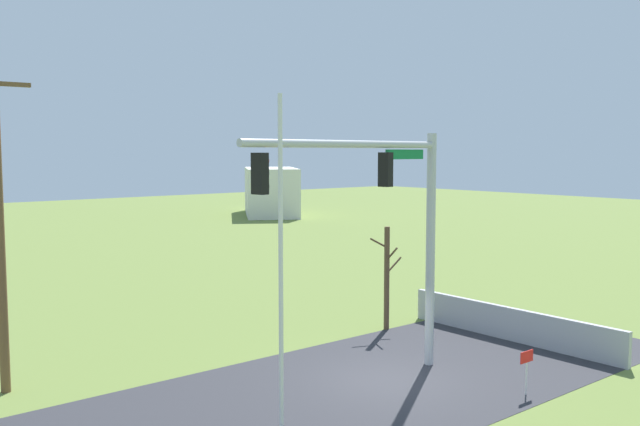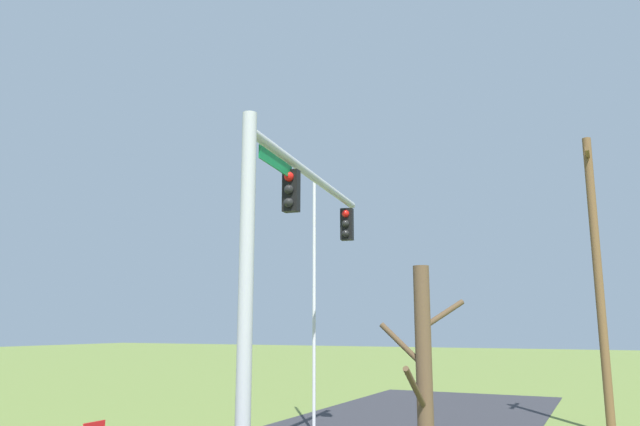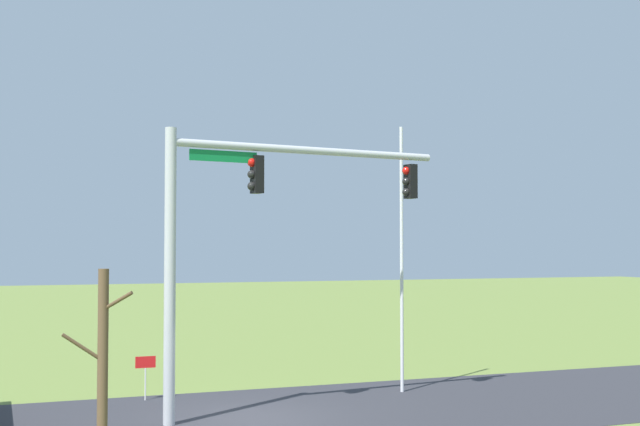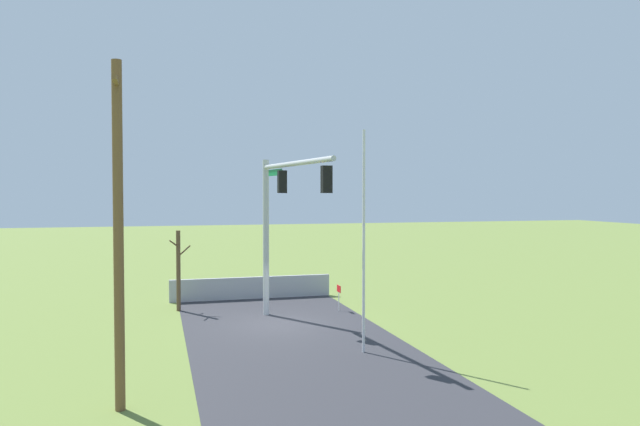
% 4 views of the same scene
% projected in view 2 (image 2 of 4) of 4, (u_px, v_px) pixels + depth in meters
% --- Properties ---
extents(signal_mast, '(7.71, 1.24, 7.15)m').
position_uv_depth(signal_mast, '(286.00, 236.00, 13.06)').
color(signal_mast, '#B2B5BA').
rests_on(signal_mast, ground_plane).
extents(flagpole, '(0.10, 0.10, 7.83)m').
position_uv_depth(flagpole, '(314.00, 299.00, 18.35)').
color(flagpole, silver).
rests_on(flagpole, ground_plane).
extents(utility_pole, '(1.90, 0.26, 9.01)m').
position_uv_depth(utility_pole, '(598.00, 274.00, 18.31)').
color(utility_pole, brown).
rests_on(utility_pole, ground_plane).
extents(bare_tree, '(1.27, 1.02, 3.84)m').
position_uv_depth(bare_tree, '(425.00, 420.00, 7.19)').
color(bare_tree, brown).
rests_on(bare_tree, ground_plane).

